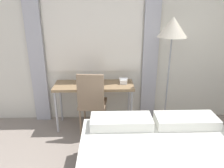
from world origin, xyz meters
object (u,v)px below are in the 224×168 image
at_px(desk_chair, 92,100).
at_px(standing_lamp, 172,35).
at_px(telephone, 123,81).
at_px(book, 88,83).
at_px(desk, 94,88).

bearing_deg(desk_chair, standing_lamp, 9.69).
xyz_separation_m(telephone, book, (-0.55, 0.01, -0.03)).
distance_m(desk_chair, book, 0.33).
xyz_separation_m(desk_chair, standing_lamp, (1.13, 0.08, 0.93)).
relative_size(desk_chair, telephone, 7.62).
bearing_deg(telephone, desk_chair, -151.69).
bearing_deg(telephone, desk, -176.02).
relative_size(desk, telephone, 9.42).
height_order(desk, standing_lamp, standing_lamp).
height_order(desk_chair, telephone, desk_chair).
relative_size(desk_chair, standing_lamp, 0.57).
height_order(desk_chair, standing_lamp, standing_lamp).
distance_m(desk, telephone, 0.47).
relative_size(desk, standing_lamp, 0.70).
bearing_deg(desk_chair, telephone, 33.92).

